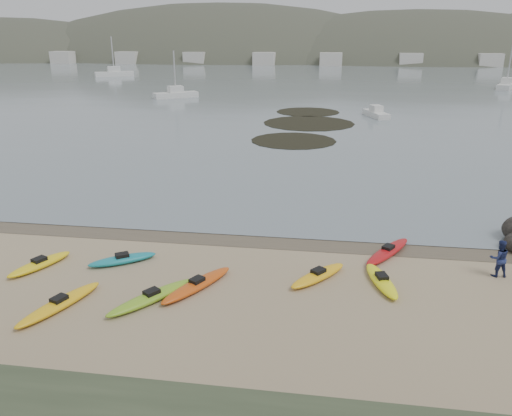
# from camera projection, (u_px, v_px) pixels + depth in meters

# --- Properties ---
(ground) EXTENTS (600.00, 600.00, 0.00)m
(ground) POSITION_uv_depth(u_px,v_px,m) (256.00, 237.00, 24.56)
(ground) COLOR tan
(ground) RESTS_ON ground
(wet_sand) EXTENTS (60.00, 60.00, 0.00)m
(wet_sand) POSITION_uv_depth(u_px,v_px,m) (255.00, 239.00, 24.28)
(wet_sand) COLOR brown
(wet_sand) RESTS_ON ground
(water) EXTENTS (1200.00, 1200.00, 0.00)m
(water) POSITION_uv_depth(u_px,v_px,m) (328.00, 51.00, 304.81)
(water) COLOR slate
(water) RESTS_ON ground
(kayaks) EXTENTS (22.17, 10.20, 0.34)m
(kayaks) POSITION_uv_depth(u_px,v_px,m) (246.00, 276.00, 20.20)
(kayaks) COLOR yellow
(kayaks) RESTS_ON ground
(person_east) EXTENTS (0.84, 0.69, 1.59)m
(person_east) POSITION_uv_depth(u_px,v_px,m) (499.00, 258.00, 20.33)
(person_east) COLOR navy
(person_east) RESTS_ON ground
(kelp_mats) EXTENTS (10.17, 26.58, 0.04)m
(kelp_mats) POSITION_uv_depth(u_px,v_px,m) (305.00, 124.00, 55.54)
(kelp_mats) COLOR black
(kelp_mats) RESTS_ON water
(moored_boats) EXTENTS (109.16, 81.17, 1.25)m
(moored_boats) POSITION_uv_depth(u_px,v_px,m) (346.00, 79.00, 105.21)
(moored_boats) COLOR silver
(moored_boats) RESTS_ON ground
(far_hills) EXTENTS (550.00, 135.00, 80.00)m
(far_hills) POSITION_uv_depth(u_px,v_px,m) (419.00, 100.00, 205.56)
(far_hills) COLOR #384235
(far_hills) RESTS_ON ground
(far_town) EXTENTS (199.00, 5.00, 4.00)m
(far_town) POSITION_uv_depth(u_px,v_px,m) (341.00, 59.00, 158.53)
(far_town) COLOR beige
(far_town) RESTS_ON ground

